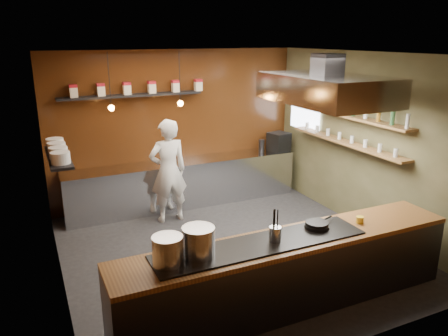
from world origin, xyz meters
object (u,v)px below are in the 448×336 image
chef (168,171)px  stockpot_large (168,251)px  espresso_machine (279,142)px  extractor_hood (326,89)px  stockpot_small (199,242)px

chef → stockpot_large: bearing=70.7°
espresso_machine → chef: bearing=178.2°
stockpot_large → espresso_machine: 5.19m
stockpot_large → chef: chef is taller
extractor_hood → chef: bearing=132.8°
espresso_machine → stockpot_small: bearing=-145.1°
extractor_hood → chef: 3.09m
chef → espresso_machine: bearing=-169.9°
extractor_hood → stockpot_large: (-2.83, -1.21, -1.41)m
stockpot_large → stockpot_small: 0.36m
extractor_hood → stockpot_large: bearing=-156.8°
stockpot_large → espresso_machine: size_ratio=0.84×
espresso_machine → chef: 2.67m
stockpot_large → stockpot_small: stockpot_small is taller
extractor_hood → stockpot_small: (-2.47, -1.17, -1.40)m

